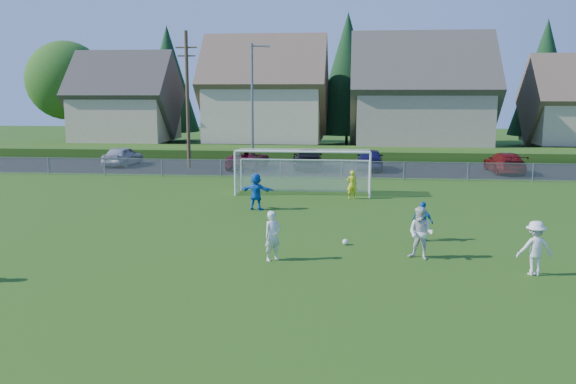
# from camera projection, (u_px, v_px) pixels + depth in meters

# --- Properties ---
(ground) EXTENTS (160.00, 160.00, 0.00)m
(ground) POSITION_uv_depth(u_px,v_px,m) (260.00, 281.00, 18.24)
(ground) COLOR #193D0C
(ground) RESTS_ON ground
(asphalt_lot) EXTENTS (60.00, 60.00, 0.00)m
(asphalt_lot) POSITION_uv_depth(u_px,v_px,m) (316.00, 168.00, 45.22)
(asphalt_lot) COLOR black
(asphalt_lot) RESTS_ON ground
(grass_embankment) EXTENTS (70.00, 6.00, 0.80)m
(grass_embankment) POSITION_uv_depth(u_px,v_px,m) (321.00, 153.00, 52.51)
(grass_embankment) COLOR #1E420F
(grass_embankment) RESTS_ON ground
(soccer_ball) EXTENTS (0.22, 0.22, 0.22)m
(soccer_ball) POSITION_uv_depth(u_px,v_px,m) (345.00, 242.00, 22.54)
(soccer_ball) COLOR white
(soccer_ball) RESTS_ON ground
(player_white_a) EXTENTS (0.73, 0.71, 1.68)m
(player_white_a) POSITION_uv_depth(u_px,v_px,m) (273.00, 236.00, 20.38)
(player_white_a) COLOR white
(player_white_a) RESTS_ON ground
(player_white_b) EXTENTS (1.09, 1.00, 1.79)m
(player_white_b) POSITION_uv_depth(u_px,v_px,m) (421.00, 233.00, 20.52)
(player_white_b) COLOR white
(player_white_b) RESTS_ON ground
(player_white_c) EXTENTS (1.17, 0.77, 1.70)m
(player_white_c) POSITION_uv_depth(u_px,v_px,m) (535.00, 248.00, 18.73)
(player_white_c) COLOR white
(player_white_c) RESTS_ON ground
(player_blue_a) EXTENTS (0.92, 0.83, 1.50)m
(player_blue_a) POSITION_uv_depth(u_px,v_px,m) (423.00, 221.00, 23.07)
(player_blue_a) COLOR blue
(player_blue_a) RESTS_ON ground
(player_blue_b) EXTENTS (1.71, 0.85, 1.77)m
(player_blue_b) POSITION_uv_depth(u_px,v_px,m) (256.00, 191.00, 29.19)
(player_blue_b) COLOR blue
(player_blue_b) RESTS_ON ground
(goalkeeper) EXTENTS (0.61, 0.46, 1.52)m
(goalkeeper) POSITION_uv_depth(u_px,v_px,m) (352.00, 185.00, 32.16)
(goalkeeper) COLOR yellow
(goalkeeper) RESTS_ON ground
(car_a) EXTENTS (2.17, 4.51, 1.48)m
(car_a) POSITION_uv_depth(u_px,v_px,m) (123.00, 156.00, 46.81)
(car_a) COLOR #A9AAB1
(car_a) RESTS_ON ground
(car_c) EXTENTS (2.78, 5.17, 1.38)m
(car_c) POSITION_uv_depth(u_px,v_px,m) (248.00, 159.00, 44.99)
(car_c) COLOR #5E0A1E
(car_c) RESTS_ON ground
(car_d) EXTENTS (2.66, 5.33, 1.49)m
(car_d) POSITION_uv_depth(u_px,v_px,m) (308.00, 159.00, 44.71)
(car_d) COLOR black
(car_d) RESTS_ON ground
(car_e) EXTENTS (1.99, 4.67, 1.58)m
(car_e) POSITION_uv_depth(u_px,v_px,m) (370.00, 159.00, 44.18)
(car_e) COLOR #151343
(car_e) RESTS_ON ground
(car_g) EXTENTS (2.16, 5.00, 1.43)m
(car_g) POSITION_uv_depth(u_px,v_px,m) (505.00, 163.00, 42.56)
(car_g) COLOR #680B0B
(car_g) RESTS_ON ground
(soccer_goal) EXTENTS (7.42, 1.90, 2.50)m
(soccer_goal) POSITION_uv_depth(u_px,v_px,m) (303.00, 165.00, 33.72)
(soccer_goal) COLOR white
(soccer_goal) RESTS_ON ground
(chainlink_fence) EXTENTS (52.06, 0.06, 1.20)m
(chainlink_fence) POSITION_uv_depth(u_px,v_px,m) (311.00, 169.00, 39.72)
(chainlink_fence) COLOR gray
(chainlink_fence) RESTS_ON ground
(streetlight) EXTENTS (1.38, 0.18, 9.00)m
(streetlight) POSITION_uv_depth(u_px,v_px,m) (253.00, 103.00, 43.43)
(streetlight) COLOR slate
(streetlight) RESTS_ON ground
(utility_pole) EXTENTS (1.60, 0.26, 10.00)m
(utility_pole) POSITION_uv_depth(u_px,v_px,m) (187.00, 98.00, 44.89)
(utility_pole) COLOR #473321
(utility_pole) RESTS_ON ground
(houses_row) EXTENTS (53.90, 11.45, 13.27)m
(houses_row) POSITION_uv_depth(u_px,v_px,m) (347.00, 74.00, 58.50)
(houses_row) COLOR tan
(houses_row) RESTS_ON ground
(tree_row) EXTENTS (65.98, 12.36, 13.80)m
(tree_row) POSITION_uv_depth(u_px,v_px,m) (338.00, 80.00, 64.82)
(tree_row) COLOR #382616
(tree_row) RESTS_ON ground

